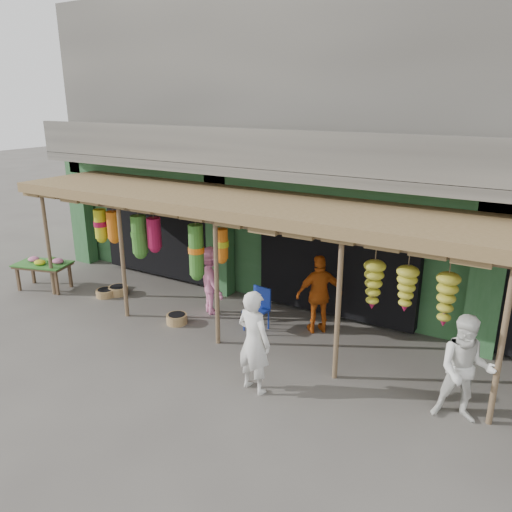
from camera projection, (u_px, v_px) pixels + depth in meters
The scene contains 12 objects.
ground at pixel (289, 358), 9.42m from camera, with size 80.00×80.00×0.00m, color #514C47.
building at pixel (383, 153), 12.36m from camera, with size 16.40×6.80×7.00m.
awning at pixel (306, 216), 9.35m from camera, with size 14.00×2.70×2.79m.
flower_table at pixel (44, 264), 12.63m from camera, with size 1.51×1.14×0.81m.
blue_chair at pixel (259, 306), 10.47m from camera, with size 0.48×0.48×0.90m.
basket_left at pixel (118, 290), 12.42m from camera, with size 0.49×0.49×0.20m, color olive.
basket_mid at pixel (106, 293), 12.29m from camera, with size 0.46×0.46×0.18m, color brown.
basket_right at pixel (177, 319), 10.82m from camera, with size 0.45×0.45×0.21m, color #A2704B.
person_front at pixel (254, 342), 8.15m from camera, with size 0.65×0.43×1.78m, color white.
person_right at pixel (465, 370), 7.38m from camera, with size 0.83×0.65×1.71m, color white.
person_vendor at pixel (320, 294), 10.24m from camera, with size 0.98×0.41×1.67m, color #C15212.
person_shopper at pixel (212, 281), 11.16m from camera, with size 1.00×0.58×1.56m, color pink.
Camera 1 is at (3.79, -7.50, 4.71)m, focal length 35.00 mm.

